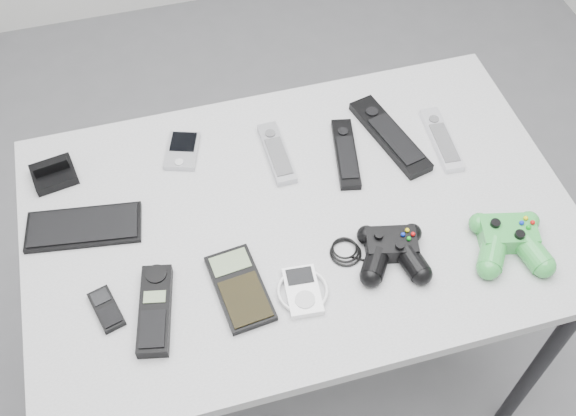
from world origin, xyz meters
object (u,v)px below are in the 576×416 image
object	(u,v)px
mobile_phone	(106,309)
desk	(299,231)
mp3_player	(303,291)
pda	(182,150)
pda_keyboard	(84,227)
remote_black_b	(390,135)
remote_black_a	(346,153)
controller_green	(510,239)
remote_silver_a	(277,153)
controller_black	(392,250)
calculator	(240,288)
cordless_handset	(155,310)
remote_silver_b	(441,139)

from	to	relation	value
mobile_phone	desk	bearing A→B (deg)	0.98
mobile_phone	mp3_player	xyz separation A→B (m)	(0.37, -0.06, 0.00)
pda	mp3_player	world-z (taller)	mp3_player
pda_keyboard	remote_black_b	bearing A→B (deg)	13.87
remote_black_b	pda	bearing A→B (deg)	156.09
remote_black_a	controller_green	size ratio (longest dim) A/B	1.19
remote_silver_a	controller_black	size ratio (longest dim) A/B	0.74
pda_keyboard	pda	world-z (taller)	pda
remote_black_b	calculator	size ratio (longest dim) A/B	1.42
calculator	controller_green	bearing A→B (deg)	-11.01
mobile_phone	controller_black	xyz separation A→B (m)	(0.56, -0.03, 0.02)
cordless_handset	controller_green	size ratio (longest dim) A/B	1.11
remote_black_b	controller_green	world-z (taller)	controller_green
cordless_handset	pda_keyboard	bearing A→B (deg)	127.65
pda	cordless_handset	size ratio (longest dim) A/B	0.58
cordless_handset	remote_black_b	bearing A→B (deg)	39.30
remote_silver_a	mobile_phone	distance (m)	0.50
mp3_player	calculator	bearing A→B (deg)	166.35
desk	controller_green	world-z (taller)	controller_green
calculator	controller_green	xyz separation A→B (m)	(0.54, -0.05, 0.02)
remote_black_a	remote_silver_b	xyz separation A→B (m)	(0.22, -0.02, -0.00)
remote_black_a	pda	bearing A→B (deg)	174.70
remote_black_a	mobile_phone	world-z (taller)	remote_black_a
remote_silver_b	mp3_player	xyz separation A→B (m)	(-0.41, -0.30, 0.00)
cordless_handset	controller_black	distance (m)	0.47
remote_silver_b	cordless_handset	distance (m)	0.74
mobile_phone	cordless_handset	bearing A→B (deg)	-34.21
pda_keyboard	cordless_handset	size ratio (longest dim) A/B	1.27
controller_black	calculator	bearing A→B (deg)	-168.42
mobile_phone	remote_silver_b	bearing A→B (deg)	0.94
controller_black	mobile_phone	bearing A→B (deg)	-170.35
pda	remote_silver_b	bearing A→B (deg)	6.32
remote_silver_b	controller_black	world-z (taller)	controller_black
remote_silver_a	mobile_phone	xyz separation A→B (m)	(-0.41, -0.29, -0.00)
mobile_phone	remote_black_a	bearing A→B (deg)	8.42
mobile_phone	pda	bearing A→B (deg)	44.06
pda_keyboard	cordless_handset	bearing A→B (deg)	-55.99
mp3_player	cordless_handset	bearing A→B (deg)	178.54
remote_silver_a	remote_silver_b	xyz separation A→B (m)	(0.37, -0.06, -0.00)
calculator	mp3_player	size ratio (longest dim) A/B	1.67
calculator	remote_black_a	bearing A→B (deg)	35.48
remote_black_b	calculator	distance (m)	0.51
remote_black_a	calculator	size ratio (longest dim) A/B	1.11
desk	mp3_player	world-z (taller)	mp3_player
remote_silver_a	remote_black_a	distance (m)	0.15
mobile_phone	remote_black_b	bearing A→B (deg)	6.43
desk	mp3_player	size ratio (longest dim) A/B	10.76
remote_black_a	controller_black	distance (m)	0.28
pda_keyboard	mp3_player	world-z (taller)	mp3_player
desk	remote_silver_a	size ratio (longest dim) A/B	6.41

